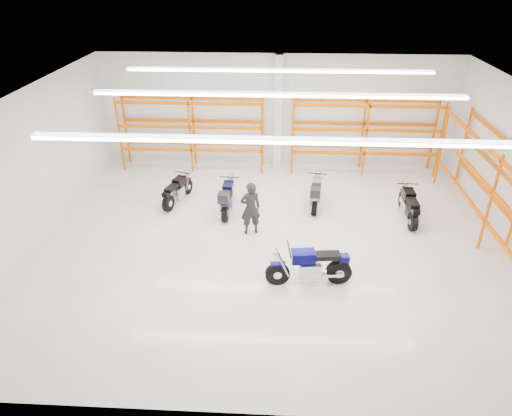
# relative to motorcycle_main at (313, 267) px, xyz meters

# --- Properties ---
(ground) EXTENTS (14.00, 14.00, 0.00)m
(ground) POSITION_rel_motorcycle_main_xyz_m (-1.03, 1.93, -0.53)
(ground) COLOR beige
(ground) RESTS_ON ground
(room_shell) EXTENTS (14.02, 12.02, 4.51)m
(room_shell) POSITION_rel_motorcycle_main_xyz_m (-1.03, 1.96, 2.76)
(room_shell) COLOR silver
(room_shell) RESTS_ON ground
(motorcycle_main) EXTENTS (2.29, 0.76, 1.13)m
(motorcycle_main) POSITION_rel_motorcycle_main_xyz_m (0.00, 0.00, 0.00)
(motorcycle_main) COLOR black
(motorcycle_main) RESTS_ON ground
(motorcycle_back_a) EXTENTS (0.87, 1.91, 0.96)m
(motorcycle_back_a) POSITION_rel_motorcycle_main_xyz_m (-4.50, 4.30, -0.08)
(motorcycle_back_a) COLOR black
(motorcycle_back_a) RESTS_ON ground
(motorcycle_back_b) EXTENTS (0.70, 2.19, 1.13)m
(motorcycle_back_b) POSITION_rel_motorcycle_main_xyz_m (-2.66, 3.70, 0.01)
(motorcycle_back_b) COLOR black
(motorcycle_back_b) RESTS_ON ground
(motorcycle_back_c) EXTENTS (0.69, 2.12, 1.09)m
(motorcycle_back_c) POSITION_rel_motorcycle_main_xyz_m (0.34, 4.25, -0.01)
(motorcycle_back_c) COLOR black
(motorcycle_back_c) RESTS_ON ground
(motorcycle_back_d) EXTENTS (0.71, 2.13, 1.05)m
(motorcycle_back_d) POSITION_rel_motorcycle_main_xyz_m (3.33, 3.54, -0.04)
(motorcycle_back_d) COLOR black
(motorcycle_back_d) RESTS_ON ground
(standing_man) EXTENTS (0.73, 0.58, 1.74)m
(standing_man) POSITION_rel_motorcycle_main_xyz_m (-1.79, 2.46, 0.35)
(standing_man) COLOR black
(standing_man) RESTS_ON ground
(structural_column) EXTENTS (0.32, 0.32, 4.50)m
(structural_column) POSITION_rel_motorcycle_main_xyz_m (-1.03, 7.75, 1.72)
(structural_column) COLOR white
(structural_column) RESTS_ON ground
(pallet_racking_back_left) EXTENTS (5.67, 0.87, 3.00)m
(pallet_racking_back_left) POSITION_rel_motorcycle_main_xyz_m (-4.43, 7.41, 1.26)
(pallet_racking_back_left) COLOR #FF6B00
(pallet_racking_back_left) RESTS_ON ground
(pallet_racking_back_right) EXTENTS (5.67, 0.87, 3.00)m
(pallet_racking_back_right) POSITION_rel_motorcycle_main_xyz_m (2.37, 7.41, 1.26)
(pallet_racking_back_right) COLOR #FF6B00
(pallet_racking_back_right) RESTS_ON ground
(pallet_racking_side) EXTENTS (0.87, 9.07, 3.00)m
(pallet_racking_side) POSITION_rel_motorcycle_main_xyz_m (5.45, 1.93, 1.29)
(pallet_racking_side) COLOR #FF6B00
(pallet_racking_side) RESTS_ON ground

